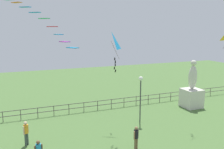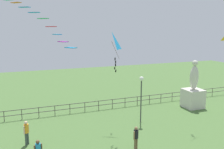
% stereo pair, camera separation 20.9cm
% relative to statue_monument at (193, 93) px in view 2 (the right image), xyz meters
% --- Properties ---
extents(statue_monument, '(1.78, 1.78, 4.81)m').
position_rel_statue_monument_xyz_m(statue_monument, '(0.00, 0.00, 0.00)').
color(statue_monument, beige).
rests_on(statue_monument, ground_plane).
extents(lamppost, '(0.36, 0.36, 3.98)m').
position_rel_statue_monument_xyz_m(lamppost, '(-6.80, -1.72, 1.46)').
color(lamppost, '#38383D').
rests_on(lamppost, ground_plane).
extents(person_2, '(0.38, 0.40, 1.70)m').
position_rel_statue_monument_xyz_m(person_2, '(-15.99, -2.53, -0.49)').
color(person_2, '#3F4C47').
rests_on(person_2, ground_plane).
extents(person_3, '(0.45, 0.30, 1.63)m').
position_rel_statue_monument_xyz_m(person_3, '(-9.36, -5.92, -0.53)').
color(person_3, brown).
rests_on(person_3, ground_plane).
extents(kite_1, '(0.97, 1.00, 2.86)m').
position_rel_statue_monument_xyz_m(kite_1, '(-9.91, -2.97, 5.40)').
color(kite_1, '#198CD1').
extents(waterfront_railing, '(36.00, 0.06, 0.95)m').
position_rel_statue_monument_xyz_m(waterfront_railing, '(-11.29, 2.58, -0.85)').
color(waterfront_railing, '#4C4742').
rests_on(waterfront_railing, ground_plane).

